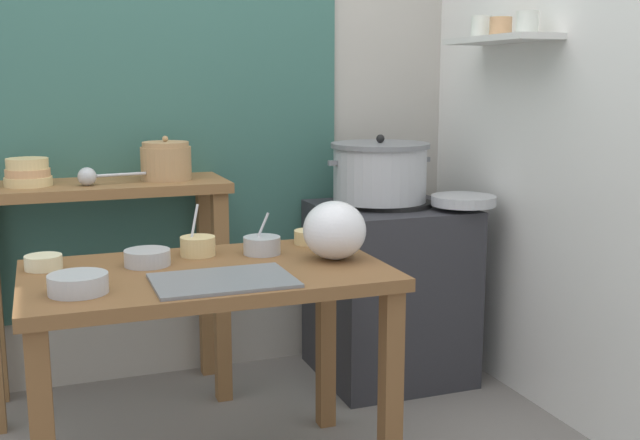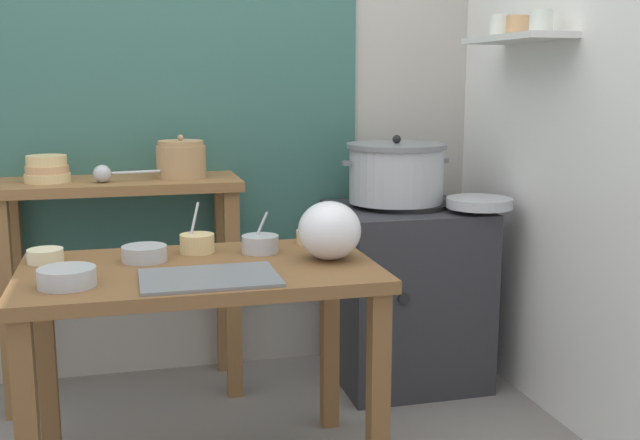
{
  "view_description": "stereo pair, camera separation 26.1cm",
  "coord_description": "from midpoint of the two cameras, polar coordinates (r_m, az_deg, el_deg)",
  "views": [
    {
      "loc": [
        -0.48,
        -2.23,
        1.29
      ],
      "look_at": [
        0.42,
        0.18,
        0.82
      ],
      "focal_mm": 42.76,
      "sensor_mm": 36.0,
      "label": 1
    },
    {
      "loc": [
        -0.23,
        -2.3,
        1.29
      ],
      "look_at": [
        0.42,
        0.18,
        0.82
      ],
      "focal_mm": 42.76,
      "sensor_mm": 36.0,
      "label": 2
    }
  ],
  "objects": [
    {
      "name": "stove_block",
      "position": [
        3.36,
        2.93,
        -5.3
      ],
      "size": [
        0.6,
        0.61,
        0.78
      ],
      "color": "#2D2D33",
      "rests_on": "ground"
    },
    {
      "name": "wall_right",
      "position": [
        3.02,
        15.29,
        10.22
      ],
      "size": [
        0.3,
        3.2,
        2.6
      ],
      "color": "white",
      "rests_on": "ground"
    },
    {
      "name": "serving_tray",
      "position": [
        2.23,
        -10.58,
        -4.5
      ],
      "size": [
        0.4,
        0.28,
        0.01
      ],
      "primitive_type": "cube",
      "color": "slate",
      "rests_on": "prep_table"
    },
    {
      "name": "back_shelf_table",
      "position": [
        3.16,
        -18.12,
        -1.3
      ],
      "size": [
        0.96,
        0.4,
        0.9
      ],
      "color": "olive",
      "rests_on": "ground"
    },
    {
      "name": "prep_bowl_5",
      "position": [
        2.53,
        -22.82,
        -2.92
      ],
      "size": [
        0.11,
        0.11,
        0.04
      ],
      "color": "beige",
      "rests_on": "prep_table"
    },
    {
      "name": "prep_table",
      "position": [
        2.42,
        -11.51,
        -6.19
      ],
      "size": [
        1.1,
        0.66,
        0.72
      ],
      "color": "brown",
      "rests_on": "ground"
    },
    {
      "name": "prep_bowl_0",
      "position": [
        2.57,
        -12.06,
        -1.88
      ],
      "size": [
        0.12,
        0.12,
        0.17
      ],
      "color": "#E5C684",
      "rests_on": "prep_table"
    },
    {
      "name": "prep_bowl_3",
      "position": [
        2.56,
        -7.29,
        -1.86
      ],
      "size": [
        0.12,
        0.12,
        0.14
      ],
      "color": "#B7BABF",
      "rests_on": "prep_table"
    },
    {
      "name": "prep_bowl_4",
      "position": [
        2.47,
        -15.78,
        -2.7
      ],
      "size": [
        0.14,
        0.14,
        0.05
      ],
      "color": "#B7BABF",
      "rests_on": "prep_table"
    },
    {
      "name": "ladle",
      "position": [
        3.04,
        -19.25,
        3.08
      ],
      "size": [
        0.26,
        0.07,
        0.07
      ],
      "color": "#B7BABF",
      "rests_on": "back_shelf_table"
    },
    {
      "name": "plastic_bag",
      "position": [
        2.45,
        -1.95,
        -0.81
      ],
      "size": [
        0.2,
        0.21,
        0.19
      ],
      "primitive_type": "ellipsoid",
      "color": "white",
      "rests_on": "prep_table"
    },
    {
      "name": "clay_pot",
      "position": [
        3.13,
        -13.8,
        4.3
      ],
      "size": [
        0.2,
        0.2,
        0.18
      ],
      "color": "tan",
      "rests_on": "back_shelf_table"
    },
    {
      "name": "prep_bowl_1",
      "position": [
        2.22,
        -20.92,
        -4.45
      ],
      "size": [
        0.16,
        0.16,
        0.05
      ],
      "color": "#B7BABF",
      "rests_on": "prep_table"
    },
    {
      "name": "wall_back",
      "position": [
        3.39,
        -13.17,
        10.34
      ],
      "size": [
        4.4,
        0.12,
        2.6
      ],
      "color": "#B2ADA3",
      "rests_on": "ground"
    },
    {
      "name": "bowl_stack_enamel",
      "position": [
        3.11,
        -23.32,
        3.24
      ],
      "size": [
        0.17,
        0.17,
        0.1
      ],
      "color": "#E5C684",
      "rests_on": "back_shelf_table"
    },
    {
      "name": "wide_pan",
      "position": [
        3.19,
        8.41,
        1.44
      ],
      "size": [
        0.27,
        0.27,
        0.04
      ],
      "primitive_type": "cylinder",
      "color": "#B7BABF",
      "rests_on": "stove_block"
    },
    {
      "name": "steamer_pot",
      "position": [
        3.26,
        2.22,
        3.61
      ],
      "size": [
        0.47,
        0.42,
        0.29
      ],
      "color": "#B7BABF",
      "rests_on": "stove_block"
    },
    {
      "name": "prep_bowl_2",
      "position": [
        2.7,
        -3.54,
        -1.26
      ],
      "size": [
        0.11,
        0.11,
        0.05
      ],
      "color": "#E5C684",
      "rests_on": "prep_table"
    }
  ]
}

